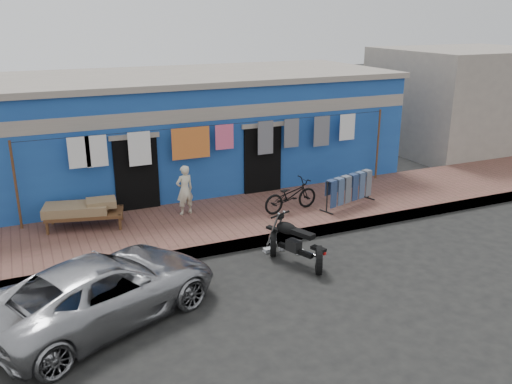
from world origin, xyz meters
The scene contains 15 objects.
ground centered at (0.00, 0.00, 0.00)m, with size 80.00×80.00×0.00m, color black.
sidewalk centered at (0.00, 3.00, 0.12)m, with size 28.00×3.00×0.25m, color brown.
curb centered at (0.00, 1.55, 0.12)m, with size 28.00×0.10×0.25m, color gray.
building centered at (0.00, 6.99, 1.69)m, with size 12.20×5.20×3.36m.
neighbor_right centered at (11.00, 7.00, 1.90)m, with size 6.00×5.00×3.80m, color #9E9384.
clothesline centered at (-0.02, 4.25, 1.81)m, with size 10.06×0.06×2.10m.
car centered at (-3.79, -0.18, 0.59)m, with size 1.89×4.15×1.17m, color #A6A7AB.
seated_person centered at (-1.21, 3.62, 0.88)m, with size 0.45×0.30×1.26m, color beige.
bicycle centered at (1.30, 2.76, 0.74)m, with size 0.54×1.53×0.99m, color black.
motorcycle centered at (0.20, 0.42, 0.51)m, with size 1.09×1.66×1.02m, color black, non-canonical shape.
charpoy centered at (-3.61, 3.73, 0.56)m, with size 1.97×1.26×0.61m, color brown, non-canonical shape.
jeans_rack centered at (2.86, 2.50, 0.68)m, with size 1.80×0.86×0.85m, color black, non-canonical shape.
litter_a centered at (-0.06, 1.20, 0.04)m, with size 0.19×0.15×0.09m, color silver.
litter_b centered at (0.27, 1.20, 0.04)m, with size 0.16×0.12×0.08m, color silver.
litter_c centered at (0.53, 0.90, 0.04)m, with size 0.22×0.18×0.09m, color silver.
Camera 1 is at (-4.78, -8.73, 5.02)m, focal length 38.00 mm.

